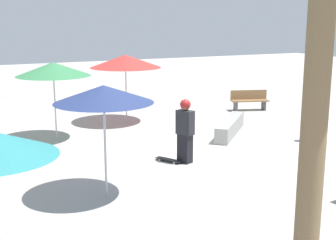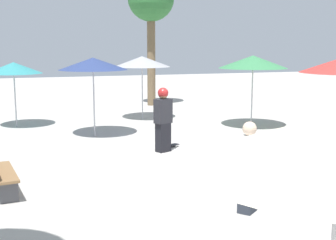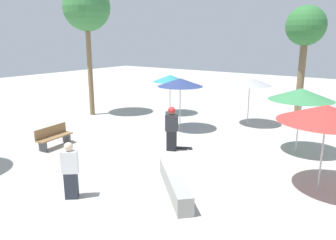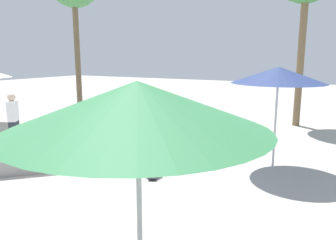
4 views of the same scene
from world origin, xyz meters
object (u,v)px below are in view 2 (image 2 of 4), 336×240
Objects in this scene: shade_umbrella_teal at (14,68)px; bystander_watching at (248,168)px; shade_umbrella_grey at (142,62)px; skater_main at (163,117)px; shade_umbrella_navy at (93,64)px; skateboard at (168,146)px; shade_umbrella_green at (253,62)px; palm_tree_center_left at (151,2)px; concrete_ledge at (289,161)px.

shade_umbrella_teal is 1.41× the size of bystander_watching.
shade_umbrella_teal is (4.67, 0.24, -0.15)m from shade_umbrella_grey.
skater_main is 5.70m from shade_umbrella_grey.
skateboard is at bearing 125.35° from shade_umbrella_navy.
shade_umbrella_green is 5.48m from shade_umbrella_navy.
shade_umbrella_teal reaches higher than skater_main.
shade_umbrella_navy is (-2.35, 2.51, 0.22)m from shade_umbrella_teal.
palm_tree_center_left is (-2.38, -9.31, 3.84)m from skater_main.
palm_tree_center_left is (-0.27, -12.18, 4.53)m from concrete_ledge.
shade_umbrella_navy is (5.48, -0.17, 0.00)m from shade_umbrella_green.
shade_umbrella_green is at bearing -109.75° from concrete_ledge.
bystander_watching is (2.36, 14.15, -3.99)m from palm_tree_center_left.
shade_umbrella_navy is at bearing 97.36° from skateboard.
skateboard is at bearing 32.93° from skater_main.
skater_main is 0.72× the size of shade_umbrella_grey.
concrete_ledge is 8.67m from shade_umbrella_grey.
bystander_watching is at bearing -112.85° from skater_main.
shade_umbrella_green is at bearing 1.92° from skateboard.
concrete_ledge is 6.12m from shade_umbrella_green.
shade_umbrella_green is 8.28m from shade_umbrella_teal.
shade_umbrella_navy is (2.32, 2.75, 0.07)m from shade_umbrella_grey.
concrete_ledge is 0.40× the size of palm_tree_center_left.
skater_main reaches higher than concrete_ledge.
shade_umbrella_green is 4.30m from shade_umbrella_grey.
shade_umbrella_teal is at bearing -18.90° from shade_umbrella_green.
skateboard is 5.28m from bystander_watching.
concrete_ledge is at bearing -76.75° from skater_main.
shade_umbrella_grey is (-0.65, -5.11, 2.17)m from skateboard.
palm_tree_center_left reaches higher than skater_main.
skater_main is 0.77× the size of shade_umbrella_teal.
palm_tree_center_left is (-2.12, -8.93, 4.73)m from skateboard.
shade_umbrella_grey reaches higher than bystander_watching.
palm_tree_center_left reaches higher than shade_umbrella_grey.
shade_umbrella_grey reaches higher than skater_main.
concrete_ledge is 0.97× the size of shade_umbrella_navy.
shade_umbrella_green is 1.01× the size of shade_umbrella_navy.
skater_main reaches higher than skateboard.
palm_tree_center_left is at bearing -91.26° from concrete_ledge.
shade_umbrella_grey reaches higher than concrete_ledge.
skater_main is 4.99m from shade_umbrella_green.
shade_umbrella_grey is 1.07× the size of shade_umbrella_teal.
shade_umbrella_teal reaches higher than concrete_ledge.
palm_tree_center_left is (-1.48, -3.83, 2.57)m from shade_umbrella_grey.
skateboard is at bearing 48.04° from bystander_watching.
concrete_ledge is at bearing 3.98° from bystander_watching.
shade_umbrella_teal is 0.91× the size of shade_umbrella_navy.
shade_umbrella_green is 1.55× the size of bystander_watching.
shade_umbrella_teal is (7.83, -2.68, -0.21)m from shade_umbrella_green.
concrete_ledge is (-1.85, 3.25, 0.20)m from skateboard.
skater_main is at bearing 32.29° from shade_umbrella_green.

